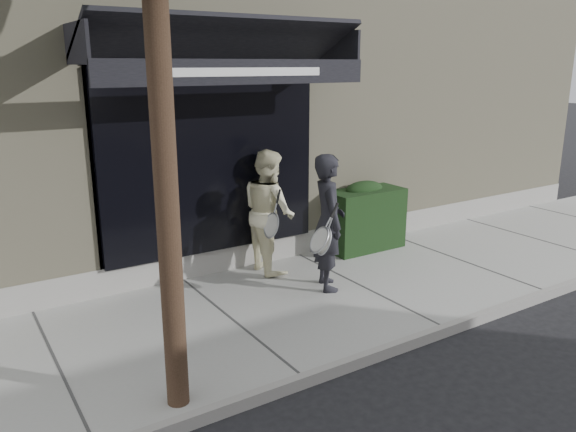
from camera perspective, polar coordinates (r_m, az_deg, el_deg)
ground at (r=8.01m, az=7.19°, el=-7.71°), size 80.00×80.00×0.00m
sidewalk at (r=7.99m, az=7.21°, el=-7.32°), size 20.00×3.00×0.12m
curb at (r=6.98m, az=15.49°, el=-11.16°), size 20.00×0.10×0.14m
building_facade at (r=11.62m, az=-8.57°, el=13.24°), size 14.30×8.04×5.64m
hedge at (r=9.38m, az=7.64°, el=-0.05°), size 1.30×0.70×1.14m
pedestrian_front at (r=7.54m, az=4.09°, el=-0.66°), size 0.82×0.90×1.86m
pedestrian_back at (r=8.20m, az=-1.96°, el=0.51°), size 0.75×0.99×1.81m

